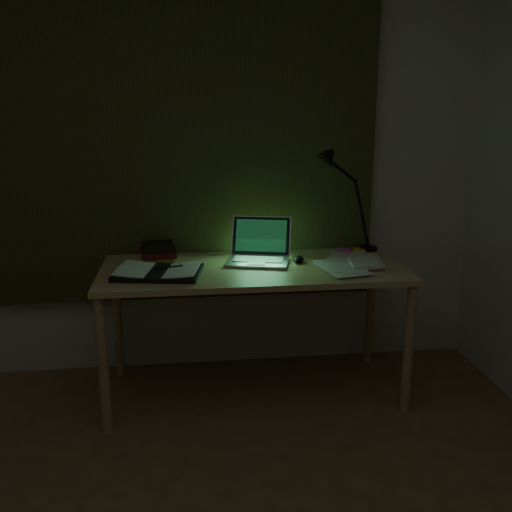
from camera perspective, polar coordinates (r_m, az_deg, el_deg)
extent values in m
cube|color=beige|center=(3.33, -7.23, 9.38)|extent=(3.50, 0.00, 2.50)
cube|color=#2E3018|center=(3.28, -7.34, 12.80)|extent=(2.20, 0.06, 2.00)
ellipsoid|color=black|center=(3.11, 4.27, -0.33)|extent=(0.08, 0.11, 0.04)
cube|color=gold|center=(3.39, 10.16, 0.59)|extent=(0.08, 0.08, 0.02)
cube|color=#E258AA|center=(3.36, 8.80, 0.54)|extent=(0.10, 0.10, 0.02)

